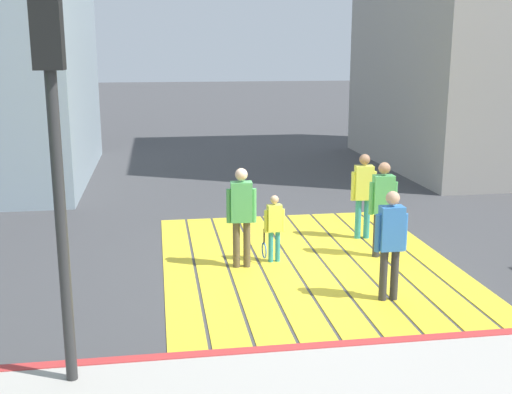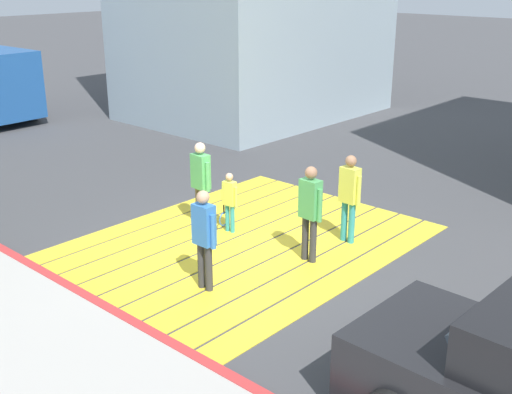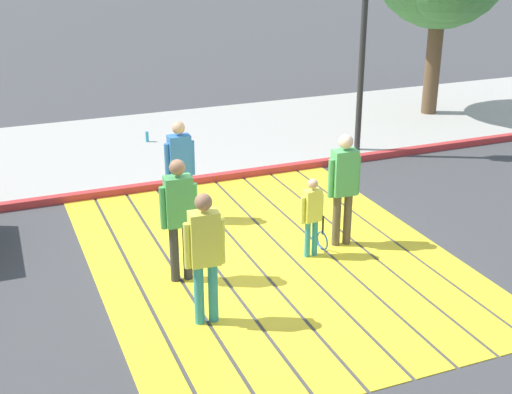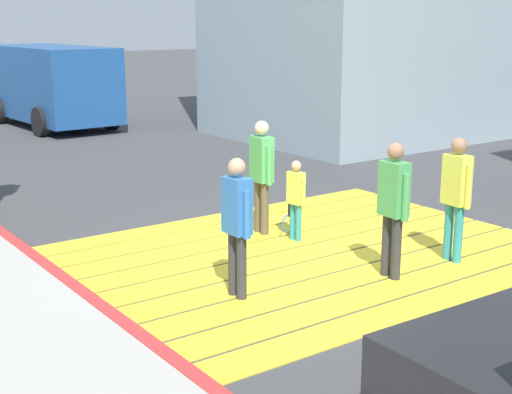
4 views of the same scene
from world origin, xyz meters
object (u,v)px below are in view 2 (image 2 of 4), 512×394
(pedestrian_adult_trailing, at_px, (204,233))
(pedestrian_teen_behind, at_px, (201,179))
(pedestrian_adult_lead, at_px, (310,207))
(pedestrian_child_with_racket, at_px, (229,200))
(pedestrian_adult_side, at_px, (349,192))

(pedestrian_adult_trailing, bearing_deg, pedestrian_teen_behind, 47.72)
(pedestrian_adult_trailing, relative_size, pedestrian_teen_behind, 0.96)
(pedestrian_adult_lead, relative_size, pedestrian_child_with_racket, 1.44)
(pedestrian_adult_trailing, bearing_deg, pedestrian_adult_lead, -16.63)
(pedestrian_adult_lead, relative_size, pedestrian_adult_trailing, 1.04)
(pedestrian_adult_lead, xyz_separation_m, pedestrian_adult_side, (1.13, -0.03, -0.02))
(pedestrian_adult_trailing, xyz_separation_m, pedestrian_child_with_racket, (1.93, 1.35, -0.30))
(pedestrian_adult_lead, xyz_separation_m, pedestrian_teen_behind, (-0.16, 2.50, -0.00))
(pedestrian_teen_behind, xyz_separation_m, pedestrian_child_with_racket, (0.18, -0.58, -0.33))
(pedestrian_adult_lead, bearing_deg, pedestrian_child_with_racket, 89.42)
(pedestrian_adult_trailing, distance_m, pedestrian_teen_behind, 2.60)
(pedestrian_adult_trailing, xyz_separation_m, pedestrian_teen_behind, (1.75, 1.93, 0.04))
(pedestrian_adult_side, bearing_deg, pedestrian_adult_lead, 178.69)
(pedestrian_adult_side, distance_m, pedestrian_teen_behind, 2.83)
(pedestrian_adult_trailing, distance_m, pedestrian_child_with_racket, 2.37)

